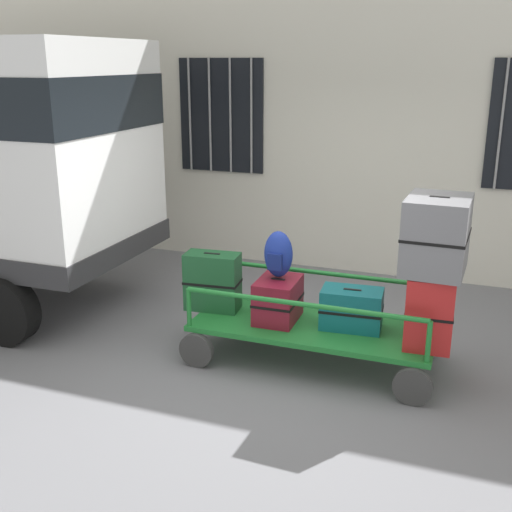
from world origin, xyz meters
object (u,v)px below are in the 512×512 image
Objects in this scene: suitcase_midleft_bottom at (278,300)px; suitcase_midright_middle at (436,235)px; luggage_cart at (313,330)px; suitcase_left_bottom at (213,281)px; suitcase_center_bottom at (352,309)px; suitcase_midright_bottom at (430,307)px; backpack at (278,255)px.

suitcase_midleft_bottom is 1.57m from suitcase_midright_middle.
luggage_cart is 3.99× the size of suitcase_left_bottom.
suitcase_center_bottom is at bearing 4.86° from suitcase_midleft_bottom.
suitcase_midright_middle reaches higher than suitcase_midright_bottom.
suitcase_center_bottom is 1.04m from suitcase_midright_middle.
suitcase_left_bottom is at bearing 178.68° from suitcase_midright_bottom.
suitcase_left_bottom is at bearing 176.41° from suitcase_midleft_bottom.
luggage_cart is at bearing 179.53° from suitcase_midright_middle.
suitcase_center_bottom is 0.70m from suitcase_midright_bottom.
suitcase_left_bottom is 0.75m from backpack.
suitcase_midleft_bottom is (-0.34, -0.02, 0.26)m from luggage_cart.
suitcase_midright_middle reaches higher than suitcase_midleft_bottom.
suitcase_midright_bottom is at bearing -0.18° from suitcase_midleft_bottom.
luggage_cart is 5.19× the size of backpack.
suitcase_left_bottom is 0.89× the size of suitcase_midright_bottom.
suitcase_midleft_bottom reaches higher than luggage_cart.
backpack reaches higher than suitcase_left_bottom.
suitcase_center_bottom is at bearing 6.12° from luggage_cart.
backpack is (-0.36, 0.03, 0.69)m from luggage_cart.
suitcase_left_bottom is 2.17m from suitcase_midright_middle.
suitcase_midleft_bottom is 0.88× the size of suitcase_center_bottom.
suitcase_left_bottom reaches higher than suitcase_midleft_bottom.
suitcase_left_bottom is at bearing 179.17° from suitcase_midright_middle.
suitcase_center_bottom is (0.34, 0.04, 0.25)m from luggage_cart.
backpack is at bearing 109.76° from suitcase_midleft_bottom.
suitcase_midleft_bottom is 0.77× the size of suitcase_midright_middle.
backpack is (-0.71, -0.01, 0.44)m from suitcase_center_bottom.
suitcase_midleft_bottom is at bearing -179.45° from suitcase_midright_middle.
suitcase_midright_middle is at bearing 0.55° from suitcase_midleft_bottom.
suitcase_center_bottom reaches higher than luggage_cart.
backpack is (0.67, 0.01, 0.34)m from suitcase_left_bottom.
suitcase_left_bottom is 0.86× the size of suitcase_midright_middle.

